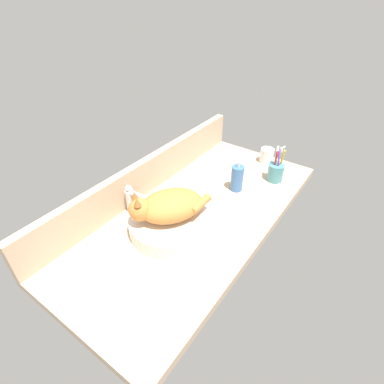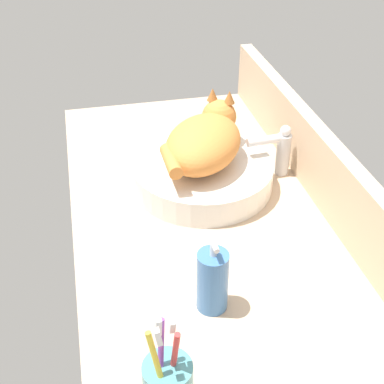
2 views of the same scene
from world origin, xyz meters
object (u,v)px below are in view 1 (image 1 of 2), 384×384
object	(u,v)px
sink_basin	(172,223)
faucet	(132,199)
water_glass	(267,156)
soap_dispenser	(237,178)
cat	(168,206)
toothbrush_cup	(276,172)

from	to	relation	value
sink_basin	faucet	world-z (taller)	faucet
water_glass	soap_dispenser	bearing A→B (deg)	178.83
cat	toothbrush_cup	bearing A→B (deg)	-18.79
faucet	toothbrush_cup	bearing A→B (deg)	-33.70
soap_dispenser	water_glass	world-z (taller)	soap_dispenser
sink_basin	faucet	size ratio (longest dim) A/B	2.53
cat	soap_dispenser	bearing A→B (deg)	-11.69
faucet	toothbrush_cup	size ratio (longest dim) A/B	0.73
sink_basin	soap_dispenser	world-z (taller)	soap_dispenser
toothbrush_cup	faucet	bearing A→B (deg)	146.30
toothbrush_cup	water_glass	world-z (taller)	toothbrush_cup
sink_basin	cat	bearing A→B (deg)	150.01
sink_basin	faucet	xyz separation A→B (cm)	(-1.47, 20.20, 4.04)
soap_dispenser	cat	bearing A→B (deg)	168.31
water_glass	faucet	bearing A→B (deg)	158.80
faucet	toothbrush_cup	xyz separation A→B (cm)	(59.42, -39.64, -2.39)
sink_basin	faucet	bearing A→B (deg)	94.17
sink_basin	toothbrush_cup	bearing A→B (deg)	-18.54
sink_basin	toothbrush_cup	size ratio (longest dim) A/B	1.84
faucet	soap_dispenser	distance (cm)	49.59
toothbrush_cup	water_glass	xyz separation A→B (cm)	(14.31, 11.04, -1.46)
soap_dispenser	water_glass	bearing A→B (deg)	-1.17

